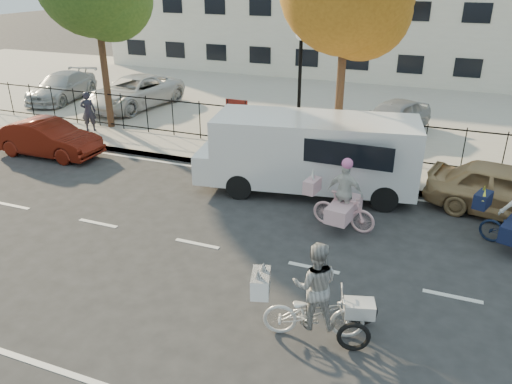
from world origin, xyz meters
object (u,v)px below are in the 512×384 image
at_px(pedestrian, 88,111).
at_px(lamppost, 300,72).
at_px(lot_car_a, 62,87).
at_px(white_van, 311,151).
at_px(red_sedan, 48,138).
at_px(lot_car_d, 393,118).
at_px(gold_sedan, 509,192).
at_px(unicorn_bike, 343,203).
at_px(lot_car_b, 134,92).
at_px(zebra_trike, 315,301).

bearing_deg(pedestrian, lamppost, 155.53).
bearing_deg(lot_car_a, white_van, -31.51).
height_order(white_van, red_sedan, white_van).
distance_m(lamppost, pedestrian, 9.09).
bearing_deg(lot_car_d, gold_sedan, -35.72).
distance_m(unicorn_bike, lot_car_a, 18.15).
bearing_deg(pedestrian, lot_car_b, -109.78).
distance_m(white_van, gold_sedan, 5.56).
bearing_deg(lot_car_b, pedestrian, -75.00).
relative_size(zebra_trike, pedestrian, 1.40).
distance_m(lamppost, gold_sedan, 7.48).
xyz_separation_m(gold_sedan, lot_car_a, (-20.25, 5.83, 0.09)).
distance_m(gold_sedan, lot_car_d, 7.15).
bearing_deg(unicorn_bike, pedestrian, 78.03).
bearing_deg(lot_car_a, zebra_trike, -45.97).
height_order(zebra_trike, lot_car_a, zebra_trike).
relative_size(zebra_trike, unicorn_bike, 1.15).
xyz_separation_m(red_sedan, lot_car_d, (11.36, 6.70, 0.19)).
relative_size(unicorn_bike, lot_car_b, 0.37).
bearing_deg(lot_car_b, lamppost, -12.98).
relative_size(zebra_trike, lot_car_d, 0.56).
distance_m(lamppost, lot_car_b, 10.21).
distance_m(lot_car_a, lot_car_d, 16.38).
distance_m(zebra_trike, gold_sedan, 7.63).
relative_size(white_van, pedestrian, 4.20).
bearing_deg(lot_car_b, lot_car_d, 8.70).
bearing_deg(lot_car_a, lamppost, -23.57).
bearing_deg(lot_car_a, lot_car_d, -8.36).
distance_m(unicorn_bike, white_van, 2.59).
bearing_deg(lot_car_b, zebra_trike, -37.30).
xyz_separation_m(lamppost, gold_sedan, (6.71, -2.30, -2.38)).
bearing_deg(zebra_trike, lot_car_d, -15.09).
xyz_separation_m(zebra_trike, lot_car_b, (-12.38, 12.62, 0.13)).
bearing_deg(pedestrian, zebra_trike, 117.36).
bearing_deg(red_sedan, pedestrian, 5.90).
distance_m(lamppost, zebra_trike, 9.82).
height_order(lamppost, lot_car_b, lamppost).
bearing_deg(white_van, lot_car_a, 147.67).
bearing_deg(lot_car_d, red_sedan, -128.00).
bearing_deg(unicorn_bike, red_sedan, 90.32).
bearing_deg(lamppost, red_sedan, -160.62).
relative_size(white_van, gold_sedan, 1.59).
xyz_separation_m(gold_sedan, lot_car_d, (-3.87, 6.00, 0.11)).
height_order(pedestrian, lot_car_d, pedestrian).
relative_size(gold_sedan, lot_car_a, 0.93).
xyz_separation_m(gold_sedan, pedestrian, (-15.53, 1.98, 0.23)).
relative_size(pedestrian, lot_car_a, 0.35).
relative_size(red_sedan, gold_sedan, 0.93).
height_order(zebra_trike, lot_car_d, zebra_trike).
relative_size(unicorn_bike, red_sedan, 0.50).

